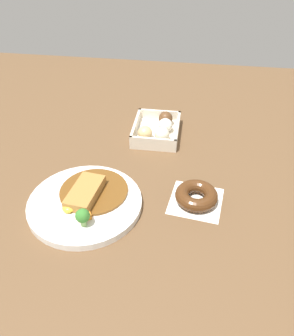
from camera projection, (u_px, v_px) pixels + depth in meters
ground_plane at (132, 169)px, 0.96m from camera, size 1.60×1.60×0.00m
curry_plate at (86, 202)px, 0.84m from camera, size 0.28×0.28×0.06m
donut_box at (158, 130)px, 1.07m from camera, size 0.17×0.14×0.06m
chocolate_ring_donut at (196, 196)px, 0.85m from camera, size 0.14×0.14×0.04m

